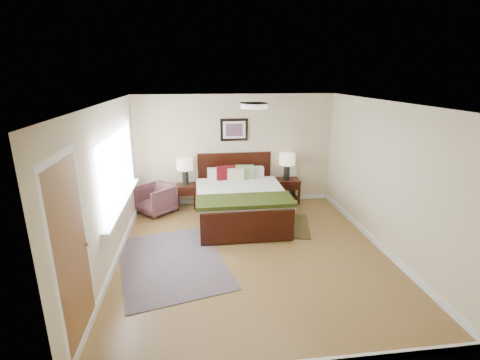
# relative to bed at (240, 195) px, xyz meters

# --- Properties ---
(floor) EXTENTS (5.00, 5.00, 0.00)m
(floor) POSITION_rel_bed_xyz_m (0.03, -1.42, -0.54)
(floor) COLOR olive
(floor) RESTS_ON ground
(back_wall) EXTENTS (4.50, 0.04, 2.50)m
(back_wall) POSITION_rel_bed_xyz_m (0.03, 1.08, 0.71)
(back_wall) COLOR #C9B691
(back_wall) RESTS_ON ground
(front_wall) EXTENTS (4.50, 0.04, 2.50)m
(front_wall) POSITION_rel_bed_xyz_m (0.03, -3.92, 0.71)
(front_wall) COLOR #C9B691
(front_wall) RESTS_ON ground
(left_wall) EXTENTS (0.04, 5.00, 2.50)m
(left_wall) POSITION_rel_bed_xyz_m (-2.22, -1.42, 0.71)
(left_wall) COLOR #C9B691
(left_wall) RESTS_ON ground
(right_wall) EXTENTS (0.04, 5.00, 2.50)m
(right_wall) POSITION_rel_bed_xyz_m (2.28, -1.42, 0.71)
(right_wall) COLOR #C9B691
(right_wall) RESTS_ON ground
(ceiling) EXTENTS (4.50, 5.00, 0.02)m
(ceiling) POSITION_rel_bed_xyz_m (0.03, -1.42, 1.96)
(ceiling) COLOR white
(ceiling) RESTS_ON back_wall
(window) EXTENTS (0.11, 2.72, 1.32)m
(window) POSITION_rel_bed_xyz_m (-2.17, -0.72, 0.83)
(window) COLOR silver
(window) RESTS_ON left_wall
(door) EXTENTS (0.06, 1.00, 2.18)m
(door) POSITION_rel_bed_xyz_m (-2.20, -3.17, 0.53)
(door) COLOR silver
(door) RESTS_ON ground
(ceil_fixture) EXTENTS (0.44, 0.44, 0.08)m
(ceil_fixture) POSITION_rel_bed_xyz_m (0.03, -1.42, 1.92)
(ceil_fixture) COLOR white
(ceil_fixture) RESTS_ON ceiling
(bed) EXTENTS (1.80, 2.19, 1.18)m
(bed) POSITION_rel_bed_xyz_m (0.00, 0.00, 0.00)
(bed) COLOR black
(bed) RESTS_ON ground
(wall_art) EXTENTS (0.62, 0.05, 0.50)m
(wall_art) POSITION_rel_bed_xyz_m (0.00, 1.05, 1.18)
(wall_art) COLOR black
(wall_art) RESTS_ON back_wall
(nightstand_left) EXTENTS (0.45, 0.41, 0.54)m
(nightstand_left) POSITION_rel_bed_xyz_m (-1.12, 0.83, -0.12)
(nightstand_left) COLOR black
(nightstand_left) RESTS_ON ground
(nightstand_right) EXTENTS (0.58, 0.44, 0.58)m
(nightstand_right) POSITION_rel_bed_xyz_m (1.19, 0.83, -0.19)
(nightstand_right) COLOR black
(nightstand_right) RESTS_ON ground
(lamp_left) EXTENTS (0.36, 0.36, 0.61)m
(lamp_left) POSITION_rel_bed_xyz_m (-1.12, 0.85, 0.43)
(lamp_left) COLOR black
(lamp_left) RESTS_ON nightstand_left
(lamp_right) EXTENTS (0.36, 0.36, 0.61)m
(lamp_right) POSITION_rel_bed_xyz_m (1.19, 0.85, 0.47)
(lamp_right) COLOR black
(lamp_right) RESTS_ON nightstand_right
(armchair) EXTENTS (0.96, 0.96, 0.63)m
(armchair) POSITION_rel_bed_xyz_m (-1.77, 0.58, -0.23)
(armchair) COLOR brown
(armchair) RESTS_ON ground
(rug_persian) EXTENTS (2.07, 2.54, 0.01)m
(rug_persian) POSITION_rel_bed_xyz_m (-1.32, -1.57, -0.54)
(rug_persian) COLOR #0C2040
(rug_persian) RESTS_ON ground
(rug_navy) EXTENTS (1.04, 1.34, 0.01)m
(rug_navy) POSITION_rel_bed_xyz_m (0.93, -0.44, -0.54)
(rug_navy) COLOR black
(rug_navy) RESTS_ON ground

